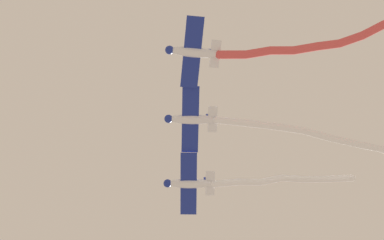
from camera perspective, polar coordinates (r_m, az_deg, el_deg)
airplane_lead at (r=81.50m, az=-0.23°, el=-4.93°), size 6.81×6.49×1.93m
smoke_trail_lead at (r=83.07m, az=7.15°, el=-4.64°), size 11.23×12.60×3.16m
airplane_left_wing at (r=78.47m, az=-0.09°, el=0.06°), size 6.86×6.44×1.93m
smoke_trail_left_wing at (r=81.33m, az=9.57°, el=-1.24°), size 11.29×20.36×3.28m
airplane_right_wing at (r=75.52m, az=0.05°, el=5.28°), size 7.12×6.23×1.93m
smoke_trail_right_wing at (r=77.04m, az=8.64°, el=5.71°), size 14.53×11.47×2.77m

